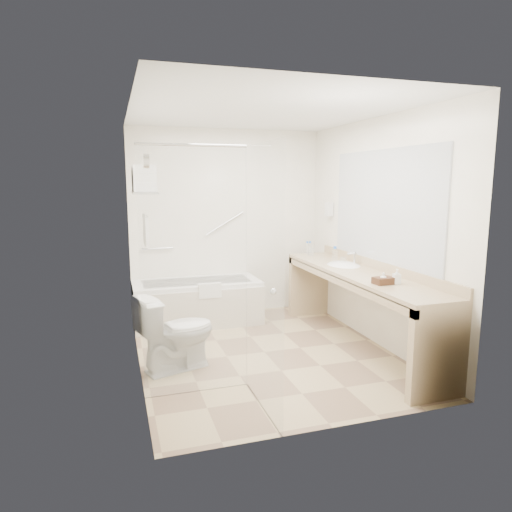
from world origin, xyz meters
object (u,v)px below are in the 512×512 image
object	(u,v)px
toilet	(177,332)
bathtub	(197,302)
water_bottle_left	(335,257)
amenity_basket	(384,281)
vanity_counter	(358,290)

from	to	relation	value
toilet	bathtub	bearing A→B (deg)	-35.43
bathtub	water_bottle_left	size ratio (longest dim) A/B	7.18
toilet	amenity_basket	bearing A→B (deg)	-125.25
toilet	water_bottle_left	bearing A→B (deg)	-95.00
vanity_counter	amenity_basket	bearing A→B (deg)	-97.99
vanity_counter	toilet	size ratio (longest dim) A/B	3.58
water_bottle_left	vanity_counter	bearing A→B (deg)	-79.42
bathtub	amenity_basket	size ratio (longest dim) A/B	8.18
bathtub	toilet	distance (m)	1.47
amenity_basket	toilet	bearing A→B (deg)	162.27
bathtub	toilet	xyz separation A→B (m)	(-0.45, -1.39, 0.09)
bathtub	water_bottle_left	xyz separation A→B (m)	(1.45, -0.97, 0.68)
water_bottle_left	bathtub	bearing A→B (deg)	146.07
bathtub	water_bottle_left	distance (m)	1.87
bathtub	toilet	bearing A→B (deg)	-107.91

